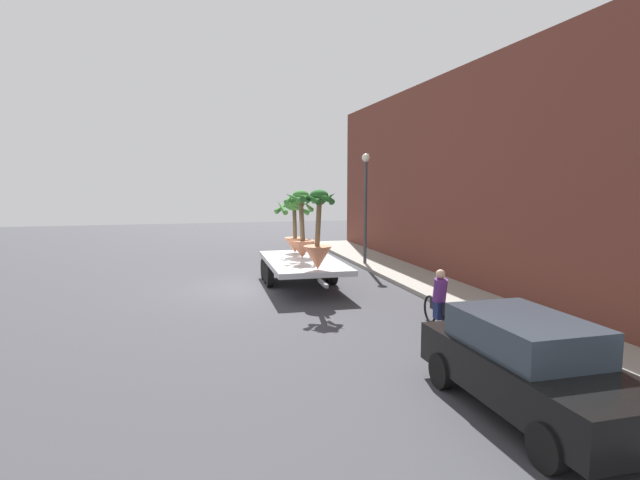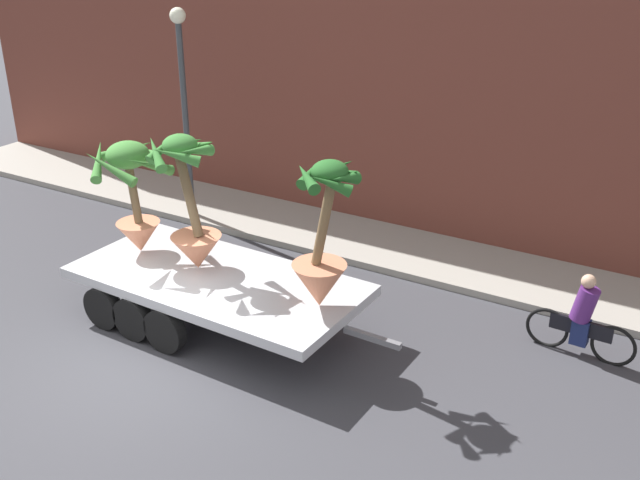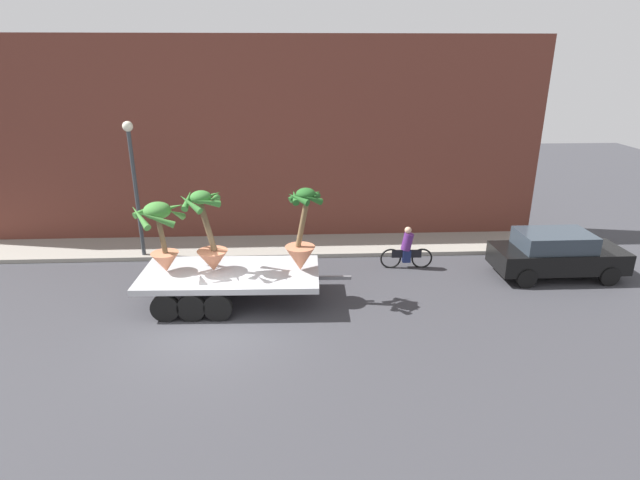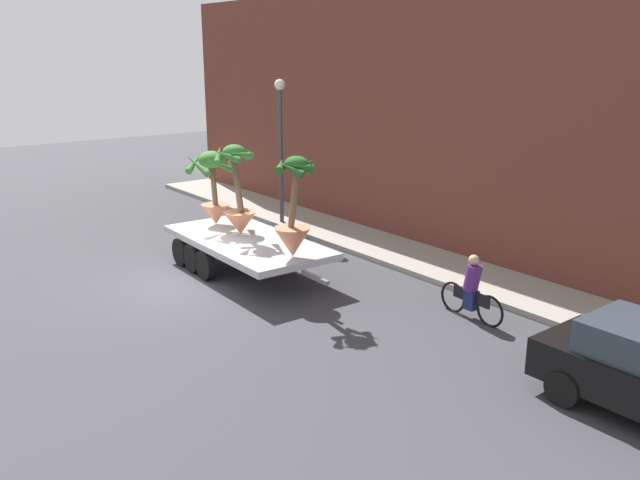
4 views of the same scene
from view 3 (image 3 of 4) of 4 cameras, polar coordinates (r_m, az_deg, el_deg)
name	(u,v)px [view 3 (image 3 of 4)]	position (r m, az deg, el deg)	size (l,w,h in m)	color
ground_plane	(213,329)	(14.34, -11.98, -9.77)	(60.00, 60.00, 0.00)	#38383D
sidewalk	(237,247)	(19.79, -9.41, -0.78)	(24.00, 2.20, 0.15)	gray
building_facade	(236,141)	(20.45, -9.52, 11.02)	(24.00, 1.20, 7.81)	brown
flatbed_trailer	(223,278)	(15.44, -10.96, -4.27)	(6.30, 2.63, 0.98)	#B7BABF
potted_palm_rear	(208,237)	(15.11, -12.50, 0.32)	(1.31, 1.31, 2.47)	#C17251
potted_palm_middle	(302,239)	(14.84, -2.07, 0.17)	(1.14, 1.18, 2.53)	#C17251
potted_palm_front	(161,234)	(15.37, -17.50, 0.64)	(1.61, 1.63, 2.14)	#C17251
cyclist	(407,250)	(17.86, 9.79, -1.09)	(1.84, 0.35, 1.54)	black
parked_car	(556,254)	(18.61, 25.16, -1.39)	(4.26, 1.84, 1.58)	black
street_lamp	(134,172)	(18.85, -20.33, 7.20)	(0.36, 0.36, 4.83)	#383D42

